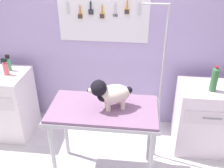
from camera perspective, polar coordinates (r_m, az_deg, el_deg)
name	(u,v)px	position (r m, az deg, el deg)	size (l,w,h in m)	color
rear_wall_panel	(106,43)	(3.30, -1.27, 9.07)	(4.00, 0.11, 2.30)	#AF9BCD
grooming_table	(103,115)	(2.56, -1.91, -6.96)	(1.09, 0.58, 0.87)	#B7B7BC
grooming_arm	(159,96)	(2.77, 10.46, -2.65)	(0.30, 0.11, 1.81)	#B7B7BC
dog	(110,93)	(2.41, -0.51, -2.03)	(0.42, 0.29, 0.31)	beige
counter_left	(0,103)	(3.66, -23.72, -3.96)	(0.80, 0.58, 0.87)	white
cabinet_right	(204,118)	(3.31, 19.88, -7.09)	(0.68, 0.54, 0.85)	white
spray_bottle_short	(6,68)	(3.33, -22.63, 3.38)	(0.06, 0.06, 0.21)	#D95F6C
detangler_spray	(9,64)	(3.43, -22.01, 4.19)	(0.05, 0.05, 0.21)	#429E5E
soda_bottle	(214,79)	(2.98, 21.84, 0.95)	(0.08, 0.08, 0.30)	#336839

